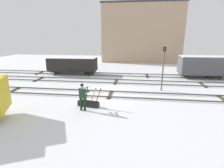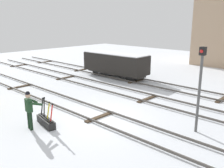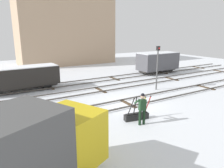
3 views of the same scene
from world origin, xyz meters
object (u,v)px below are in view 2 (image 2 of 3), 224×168
at_px(switch_lever_frame, 46,121).
at_px(signal_post, 200,81).
at_px(freight_car_near_switch, 115,63).
at_px(rail_worker, 29,108).

relative_size(switch_lever_frame, signal_post, 0.45).
relative_size(signal_post, freight_car_near_switch, 0.63).
xyz_separation_m(signal_post, freight_car_near_switch, (-10.32, 5.69, -1.11)).
relative_size(rail_worker, freight_car_near_switch, 0.30).
bearing_deg(freight_car_near_switch, rail_worker, -68.82).
distance_m(rail_worker, signal_post, 7.76).
distance_m(switch_lever_frame, freight_car_near_switch, 11.17).
xyz_separation_m(switch_lever_frame, signal_post, (5.55, 4.37, 2.12)).
distance_m(switch_lever_frame, rail_worker, 1.08).
bearing_deg(freight_car_near_switch, signal_post, -30.80).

